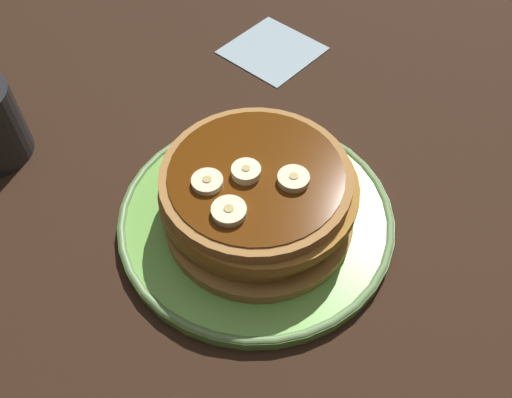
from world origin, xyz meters
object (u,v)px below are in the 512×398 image
(banana_slice_1, at_px, (207,182))
(napkin, at_px, (272,50))
(banana_slice_0, at_px, (246,172))
(pancake_stack, at_px, (257,197))
(plate, at_px, (256,217))
(banana_slice_3, at_px, (293,179))
(banana_slice_2, at_px, (232,213))

(banana_slice_1, bearing_deg, napkin, -165.95)
(banana_slice_0, bearing_deg, pancake_stack, 112.13)
(plate, distance_m, banana_slice_3, 0.08)
(plate, distance_m, napkin, 0.28)
(banana_slice_0, distance_m, banana_slice_1, 0.04)
(banana_slice_1, height_order, napkin, banana_slice_1)
(plate, distance_m, banana_slice_1, 0.08)
(pancake_stack, xyz_separation_m, banana_slice_0, (0.00, -0.01, 0.04))
(banana_slice_1, relative_size, napkin, 0.26)
(pancake_stack, bearing_deg, banana_slice_3, 103.85)
(banana_slice_1, distance_m, banana_slice_3, 0.08)
(banana_slice_3, xyz_separation_m, napkin, (-0.26, -0.14, -0.08))
(plate, height_order, banana_slice_0, banana_slice_0)
(plate, height_order, banana_slice_2, banana_slice_2)
(pancake_stack, relative_size, banana_slice_3, 6.61)
(pancake_stack, height_order, banana_slice_3, banana_slice_3)
(banana_slice_0, xyz_separation_m, banana_slice_3, (-0.01, 0.04, -0.00))
(pancake_stack, xyz_separation_m, napkin, (-0.26, -0.11, -0.04))
(plate, xyz_separation_m, napkin, (-0.26, -0.11, -0.01))
(banana_slice_2, bearing_deg, banana_slice_0, -168.00)
(napkin, bearing_deg, banana_slice_1, 14.05)
(banana_slice_2, xyz_separation_m, napkin, (-0.31, -0.11, -0.08))
(banana_slice_0, relative_size, napkin, 0.24)
(plate, bearing_deg, banana_slice_3, 99.63)
(banana_slice_0, xyz_separation_m, napkin, (-0.27, -0.10, -0.08))
(banana_slice_1, height_order, banana_slice_3, same)
(plate, bearing_deg, banana_slice_0, -50.03)
(banana_slice_1, bearing_deg, banana_slice_2, 60.06)
(plate, xyz_separation_m, banana_slice_1, (0.03, -0.03, 0.07))
(plate, xyz_separation_m, banana_slice_0, (0.01, -0.01, 0.07))
(pancake_stack, xyz_separation_m, banana_slice_1, (0.03, -0.04, 0.03))
(banana_slice_0, height_order, banana_slice_1, banana_slice_0)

